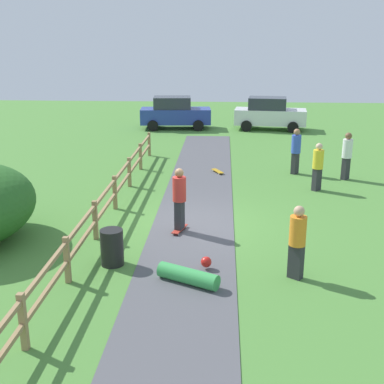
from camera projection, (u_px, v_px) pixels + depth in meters
ground_plane at (193, 224)px, 14.95m from camera, size 60.00×60.00×0.00m
asphalt_path at (193, 224)px, 14.95m from camera, size 2.40×28.00×0.02m
wooden_fence at (106, 201)px, 14.91m from camera, size 0.12×18.12×1.10m
trash_bin at (112, 247)px, 12.20m from camera, size 0.56×0.56×0.90m
skater_riding at (179, 197)px, 14.08m from camera, size 0.47×0.82×1.85m
skater_fallen at (190, 275)px, 11.34m from camera, size 1.47×1.38×0.36m
skateboard_loose at (217, 171)px, 20.60m from camera, size 0.54×0.81×0.08m
bystander_white at (347, 154)px, 19.42m from camera, size 0.54×0.54×1.85m
bystander_yellow at (318, 165)px, 18.03m from camera, size 0.54×0.54×1.74m
bystander_orange at (297, 239)px, 11.36m from camera, size 0.53×0.53×1.75m
bystander_blue at (296, 149)px, 20.25m from camera, size 0.53×0.53×1.85m
parked_car_white at (269, 114)px, 30.17m from camera, size 4.36×2.35×1.92m
parked_car_blue at (175, 113)px, 30.50m from camera, size 4.32×2.26×1.92m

